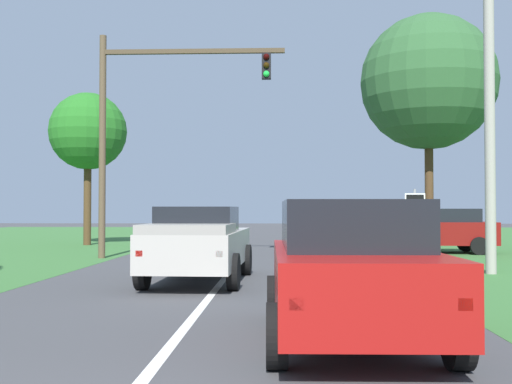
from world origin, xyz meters
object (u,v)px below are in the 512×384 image
object	(u,v)px
traffic_light	(148,113)
red_suv_near	(350,267)
keep_moving_sign	(415,217)
oak_tree_right	(428,82)
pickup_truck_lead	(199,243)
crossing_suv_far	(439,230)
extra_tree_1	(88,132)
utility_pole_right	(490,114)

from	to	relation	value
traffic_light	red_suv_near	bearing A→B (deg)	-67.62
red_suv_near	keep_moving_sign	bearing A→B (deg)	73.63
keep_moving_sign	oak_tree_right	size ratio (longest dim) A/B	0.23
traffic_light	pickup_truck_lead	bearing A→B (deg)	-68.83
pickup_truck_lead	oak_tree_right	size ratio (longest dim) A/B	0.52
keep_moving_sign	crossing_suv_far	xyz separation A→B (m)	(2.23, 6.11, -0.57)
traffic_light	oak_tree_right	size ratio (longest dim) A/B	0.79
traffic_light	keep_moving_sign	xyz separation A→B (m)	(8.67, -3.05, -3.64)
pickup_truck_lead	extra_tree_1	bearing A→B (deg)	116.11
crossing_suv_far	utility_pole_right	xyz separation A→B (m)	(-0.61, -7.93, 3.37)
keep_moving_sign	crossing_suv_far	distance (m)	6.53
keep_moving_sign	utility_pole_right	distance (m)	3.71
pickup_truck_lead	utility_pole_right	world-z (taller)	utility_pole_right
red_suv_near	utility_pole_right	size ratio (longest dim) A/B	0.52
pickup_truck_lead	crossing_suv_far	bearing A→B (deg)	51.11
crossing_suv_far	oak_tree_right	bearing A→B (deg)	87.72
traffic_light	keep_moving_sign	distance (m)	9.88
pickup_truck_lead	oak_tree_right	xyz separation A→B (m)	(8.24, 12.01, 6.19)
utility_pole_right	extra_tree_1	size ratio (longest dim) A/B	1.17
keep_moving_sign	utility_pole_right	world-z (taller)	utility_pole_right
crossing_suv_far	extra_tree_1	bearing A→B (deg)	162.70
oak_tree_right	utility_pole_right	bearing A→B (deg)	-93.99
crossing_suv_far	extra_tree_1	size ratio (longest dim) A/B	0.59
oak_tree_right	utility_pole_right	world-z (taller)	oak_tree_right
red_suv_near	utility_pole_right	world-z (taller)	utility_pole_right
pickup_truck_lead	utility_pole_right	xyz separation A→B (m)	(7.56, 2.19, 3.36)
red_suv_near	extra_tree_1	size ratio (longest dim) A/B	0.61
traffic_light	keep_moving_sign	world-z (taller)	traffic_light
pickup_truck_lead	extra_tree_1	xyz separation A→B (m)	(-7.33, 14.95, 4.50)
utility_pole_right	crossing_suv_far	bearing A→B (deg)	85.60
oak_tree_right	keep_moving_sign	bearing A→B (deg)	-106.08
crossing_suv_far	utility_pole_right	size ratio (longest dim) A/B	0.50
red_suv_near	crossing_suv_far	bearing A→B (deg)	72.26
red_suv_near	extra_tree_1	xyz separation A→B (m)	(-10.18, 21.45, 4.46)
red_suv_near	utility_pole_right	bearing A→B (deg)	61.55
keep_moving_sign	utility_pole_right	size ratio (longest dim) A/B	0.27
pickup_truck_lead	utility_pole_right	size ratio (longest dim) A/B	0.60
crossing_suv_far	utility_pole_right	world-z (taller)	utility_pole_right
traffic_light	keep_moving_sign	size ratio (longest dim) A/B	3.39
oak_tree_right	extra_tree_1	xyz separation A→B (m)	(-15.57, 2.94, -1.68)
crossing_suv_far	utility_pole_right	bearing A→B (deg)	-94.40
keep_moving_sign	extra_tree_1	distance (m)	17.64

